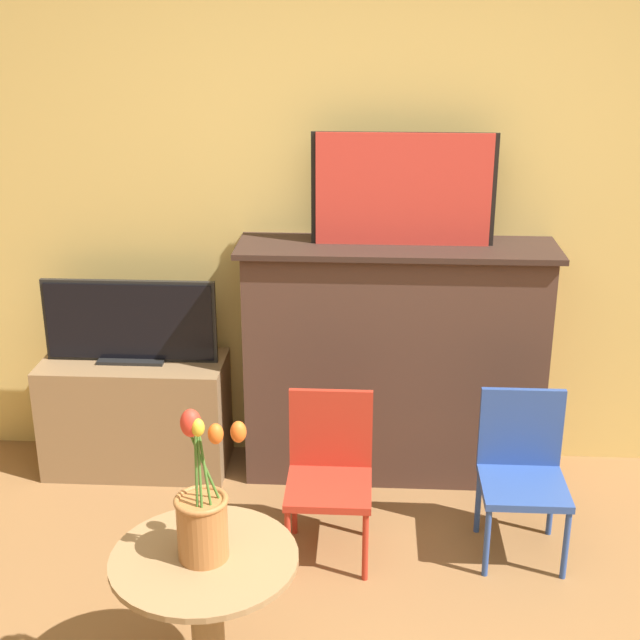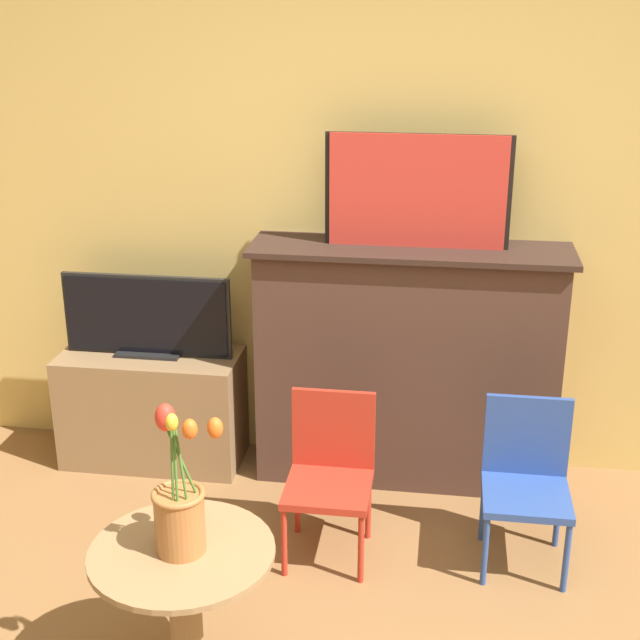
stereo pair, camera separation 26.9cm
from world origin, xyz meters
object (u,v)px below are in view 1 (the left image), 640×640
painting (403,190)px  vase_tulips (203,515)px  tv_monitor (130,323)px  chair_blue (522,466)px  chair_red (330,467)px

painting → vase_tulips: size_ratio=1.55×
tv_monitor → chair_blue: tv_monitor is taller
chair_red → chair_blue: same height
painting → chair_red: size_ratio=1.19×
painting → tv_monitor: 1.37m
painting → tv_monitor: (-1.22, -0.03, -0.62)m
vase_tulips → chair_red: bearing=69.6°
painting → tv_monitor: size_ratio=1.00×
vase_tulips → painting: bearing=68.4°
tv_monitor → chair_red: size_ratio=1.20×
painting → chair_blue: size_ratio=1.19×
chair_red → painting: bearing=66.7°
painting → chair_red: painting is taller
chair_red → vase_tulips: (-0.33, -0.89, 0.34)m
chair_blue → vase_tulips: 1.48m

